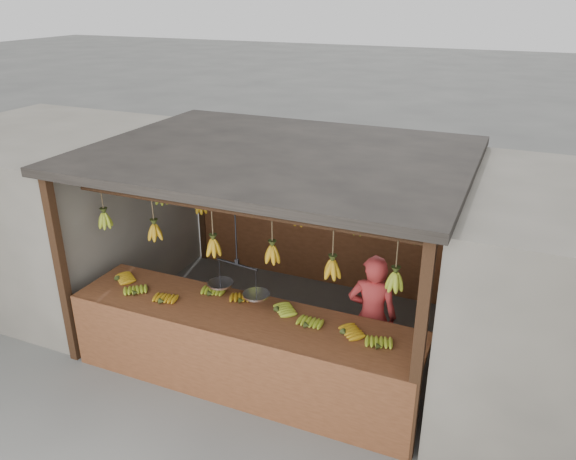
% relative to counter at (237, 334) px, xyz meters
% --- Properties ---
extents(ground, '(80.00, 80.00, 0.00)m').
position_rel_counter_xyz_m(ground, '(-0.07, 1.23, -0.72)').
color(ground, '#5B5B57').
extents(stall, '(4.30, 3.30, 2.40)m').
position_rel_counter_xyz_m(stall, '(-0.07, 1.56, 1.25)').
color(stall, black).
rests_on(stall, ground).
extents(neighbor_left, '(3.00, 3.00, 2.30)m').
position_rel_counter_xyz_m(neighbor_left, '(-3.67, 1.23, 0.43)').
color(neighbor_left, slate).
rests_on(neighbor_left, ground).
extents(counter, '(3.90, 0.89, 0.96)m').
position_rel_counter_xyz_m(counter, '(0.00, 0.00, 0.00)').
color(counter, brown).
rests_on(counter, ground).
extents(hanging_bananas, '(3.56, 2.24, 0.38)m').
position_rel_counter_xyz_m(hanging_bananas, '(-0.08, 1.24, 0.89)').
color(hanging_bananas, '#92A523').
rests_on(hanging_bananas, ground).
extents(balance_scale, '(0.75, 0.34, 0.90)m').
position_rel_counter_xyz_m(balance_scale, '(-0.10, 0.23, 0.44)').
color(balance_scale, black).
rests_on(balance_scale, ground).
extents(vendor, '(0.60, 0.44, 1.50)m').
position_rel_counter_xyz_m(vendor, '(1.24, 0.84, 0.03)').
color(vendor, '#BF3333').
rests_on(vendor, ground).
extents(bag_bundles, '(0.08, 0.26, 1.24)m').
position_rel_counter_xyz_m(bag_bundles, '(1.87, 2.58, 0.26)').
color(bag_bundles, '#1426BF').
rests_on(bag_bundles, ground).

